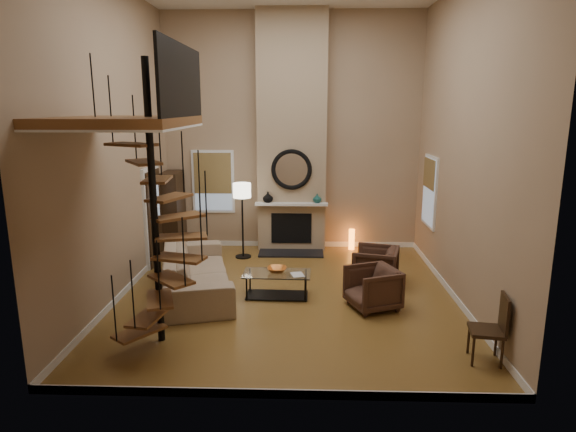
{
  "coord_description": "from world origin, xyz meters",
  "views": [
    {
      "loc": [
        0.29,
        -8.44,
        3.38
      ],
      "look_at": [
        0.0,
        0.4,
        1.4
      ],
      "focal_mm": 30.67,
      "sensor_mm": 36.0,
      "label": 1
    }
  ],
  "objects_px": {
    "armchair_far": "(376,288)",
    "side_chair": "(494,325)",
    "sofa": "(196,270)",
    "accent_lamp": "(352,239)",
    "floor_lamp": "(242,196)",
    "coffee_table": "(277,282)",
    "hutch": "(173,212)",
    "armchair_near": "(379,267)"
  },
  "relations": [
    {
      "from": "sofa",
      "to": "accent_lamp",
      "type": "xyz_separation_m",
      "value": [
        3.16,
        2.81,
        -0.15
      ]
    },
    {
      "from": "armchair_far",
      "to": "accent_lamp",
      "type": "relative_size",
      "value": 1.61
    },
    {
      "from": "sofa",
      "to": "side_chair",
      "type": "bearing_deg",
      "value": -132.91
    },
    {
      "from": "sofa",
      "to": "floor_lamp",
      "type": "height_order",
      "value": "floor_lamp"
    },
    {
      "from": "hutch",
      "to": "accent_lamp",
      "type": "height_order",
      "value": "hutch"
    },
    {
      "from": "coffee_table",
      "to": "side_chair",
      "type": "bearing_deg",
      "value": -36.46
    },
    {
      "from": "armchair_far",
      "to": "floor_lamp",
      "type": "distance_m",
      "value": 3.97
    },
    {
      "from": "armchair_far",
      "to": "sofa",
      "type": "bearing_deg",
      "value": -123.21
    },
    {
      "from": "armchair_near",
      "to": "armchair_far",
      "type": "relative_size",
      "value": 1.05
    },
    {
      "from": "floor_lamp",
      "to": "armchair_far",
      "type": "bearing_deg",
      "value": -46.54
    },
    {
      "from": "coffee_table",
      "to": "floor_lamp",
      "type": "height_order",
      "value": "floor_lamp"
    },
    {
      "from": "armchair_far",
      "to": "side_chair",
      "type": "distance_m",
      "value": 2.23
    },
    {
      "from": "armchair_near",
      "to": "accent_lamp",
      "type": "xyz_separation_m",
      "value": [
        -0.31,
        2.37,
        -0.1
      ]
    },
    {
      "from": "hutch",
      "to": "sofa",
      "type": "height_order",
      "value": "hutch"
    },
    {
      "from": "hutch",
      "to": "sofa",
      "type": "bearing_deg",
      "value": -67.61
    },
    {
      "from": "armchair_far",
      "to": "side_chair",
      "type": "height_order",
      "value": "side_chair"
    },
    {
      "from": "floor_lamp",
      "to": "sofa",
      "type": "bearing_deg",
      "value": -106.7
    },
    {
      "from": "armchair_near",
      "to": "coffee_table",
      "type": "bearing_deg",
      "value": -54.96
    },
    {
      "from": "sofa",
      "to": "side_chair",
      "type": "distance_m",
      "value": 5.19
    },
    {
      "from": "coffee_table",
      "to": "floor_lamp",
      "type": "distance_m",
      "value": 2.76
    },
    {
      "from": "hutch",
      "to": "armchair_near",
      "type": "relative_size",
      "value": 2.26
    },
    {
      "from": "accent_lamp",
      "to": "hutch",
      "type": "bearing_deg",
      "value": -177.09
    },
    {
      "from": "sofa",
      "to": "floor_lamp",
      "type": "distance_m",
      "value": 2.42
    },
    {
      "from": "accent_lamp",
      "to": "armchair_far",
      "type": "bearing_deg",
      "value": -88.46
    },
    {
      "from": "hutch",
      "to": "armchair_far",
      "type": "height_order",
      "value": "hutch"
    },
    {
      "from": "accent_lamp",
      "to": "side_chair",
      "type": "distance_m",
      "value": 5.48
    },
    {
      "from": "sofa",
      "to": "coffee_table",
      "type": "xyz_separation_m",
      "value": [
        1.53,
        -0.25,
        -0.11
      ]
    },
    {
      "from": "armchair_far",
      "to": "floor_lamp",
      "type": "bearing_deg",
      "value": -158.02
    },
    {
      "from": "floor_lamp",
      "to": "side_chair",
      "type": "bearing_deg",
      "value": -49.44
    },
    {
      "from": "floor_lamp",
      "to": "accent_lamp",
      "type": "xyz_separation_m",
      "value": [
        2.54,
        0.71,
        -1.16
      ]
    },
    {
      "from": "hutch",
      "to": "side_chair",
      "type": "relative_size",
      "value": 1.98
    },
    {
      "from": "accent_lamp",
      "to": "side_chair",
      "type": "xyz_separation_m",
      "value": [
        1.39,
        -5.3,
        0.28
      ]
    },
    {
      "from": "side_chair",
      "to": "hutch",
      "type": "bearing_deg",
      "value": 137.89
    },
    {
      "from": "sofa",
      "to": "armchair_near",
      "type": "height_order",
      "value": "sofa"
    },
    {
      "from": "armchair_far",
      "to": "side_chair",
      "type": "relative_size",
      "value": 0.83
    },
    {
      "from": "coffee_table",
      "to": "side_chair",
      "type": "distance_m",
      "value": 3.76
    },
    {
      "from": "armchair_near",
      "to": "floor_lamp",
      "type": "height_order",
      "value": "floor_lamp"
    },
    {
      "from": "floor_lamp",
      "to": "side_chair",
      "type": "xyz_separation_m",
      "value": [
        3.92,
        -4.58,
        -0.89
      ]
    },
    {
      "from": "hutch",
      "to": "coffee_table",
      "type": "distance_m",
      "value": 3.91
    },
    {
      "from": "coffee_table",
      "to": "floor_lamp",
      "type": "relative_size",
      "value": 0.72
    },
    {
      "from": "armchair_far",
      "to": "accent_lamp",
      "type": "bearing_deg",
      "value": 160.06
    },
    {
      "from": "armchair_near",
      "to": "coffee_table",
      "type": "distance_m",
      "value": 2.07
    }
  ]
}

